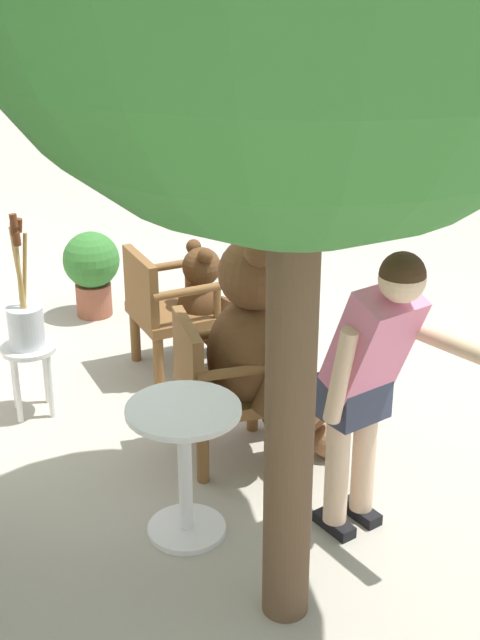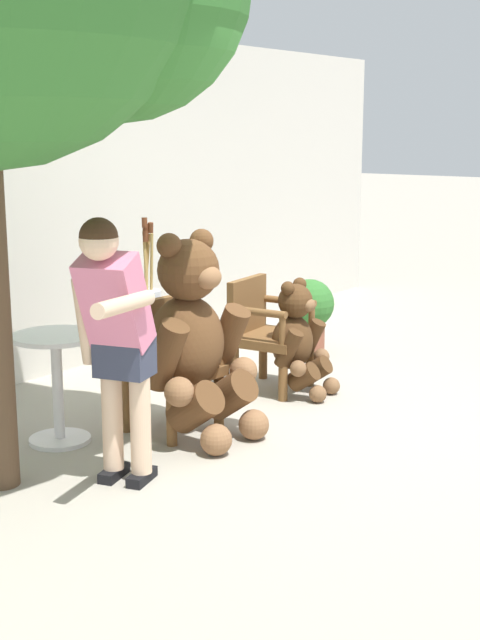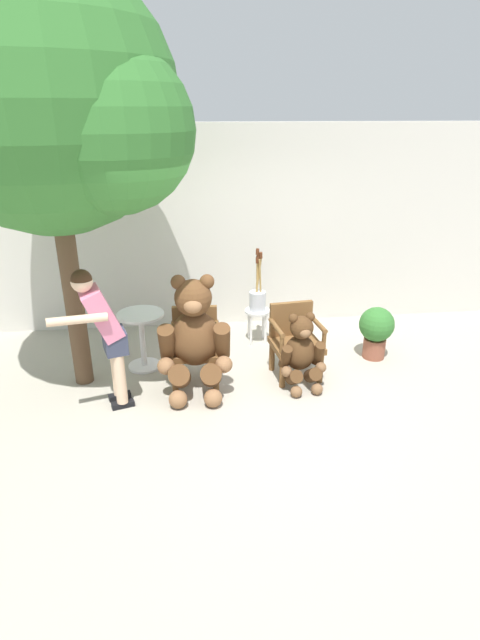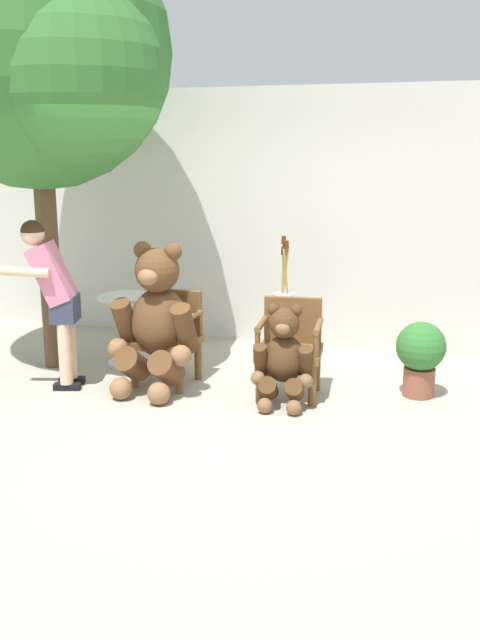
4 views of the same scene
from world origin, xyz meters
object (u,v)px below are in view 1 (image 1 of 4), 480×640
at_px(teddy_bear_small, 206,305).
at_px(wooden_chair_left, 218,385).
at_px(potted_plant, 92,268).
at_px(white_stool, 30,361).
at_px(wooden_chair_right, 165,308).
at_px(teddy_bear_large, 261,346).
at_px(brush_bucket, 25,317).
at_px(round_side_table, 185,456).
at_px(person_visitor, 370,371).

bearing_deg(teddy_bear_small, wooden_chair_left, 166.29).
bearing_deg(potted_plant, white_stool, 155.61).
relative_size(wooden_chair_left, wooden_chair_right, 1.00).
distance_m(white_stool, potted_plant, 1.56).
distance_m(teddy_bear_large, brush_bucket, 1.49).
relative_size(white_stool, round_side_table, 0.64).
xyz_separation_m(wooden_chair_left, potted_plant, (2.29, 0.30, -0.07)).
height_order(teddy_bear_small, white_stool, teddy_bear_small).
relative_size(round_side_table, potted_plant, 1.06).
bearing_deg(person_visitor, teddy_bear_small, 4.59).
relative_size(teddy_bear_small, round_side_table, 1.23).
relative_size(teddy_bear_small, person_visitor, 0.57).
distance_m(wooden_chair_right, round_side_table, 1.84).
relative_size(wooden_chair_right, round_side_table, 1.19).
height_order(wooden_chair_left, person_visitor, person_visitor).
relative_size(brush_bucket, round_side_table, 1.18).
bearing_deg(round_side_table, brush_bucket, 21.14).
xyz_separation_m(wooden_chair_left, person_visitor, (-0.92, -0.46, 0.46)).
distance_m(teddy_bear_small, round_side_table, 1.93).
height_order(person_visitor, brush_bucket, person_visitor).
height_order(wooden_chair_left, teddy_bear_large, teddy_bear_large).
relative_size(teddy_bear_large, potted_plant, 2.00).
distance_m(wooden_chair_right, teddy_bear_small, 0.29).
height_order(wooden_chair_left, white_stool, wooden_chair_left).
bearing_deg(person_visitor, potted_plant, 13.35).
bearing_deg(white_stool, teddy_bear_small, -75.50).
bearing_deg(teddy_bear_small, white_stool, 104.50).
relative_size(wooden_chair_right, teddy_bear_large, 0.63).
relative_size(white_stool, brush_bucket, 0.54).
bearing_deg(teddy_bear_small, teddy_bear_large, 178.34).
relative_size(teddy_bear_large, teddy_bear_small, 1.53).
relative_size(teddy_bear_small, brush_bucket, 1.05).
height_order(wooden_chair_right, white_stool, wooden_chair_right).
distance_m(white_stool, brush_bucket, 0.30).
height_order(teddy_bear_large, person_visitor, person_visitor).
xyz_separation_m(teddy_bear_large, potted_plant, (2.30, 0.56, -0.27)).
relative_size(wooden_chair_right, brush_bucket, 1.01).
distance_m(wooden_chair_right, teddy_bear_large, 1.22).
relative_size(wooden_chair_left, potted_plant, 1.26).
xyz_separation_m(teddy_bear_large, brush_bucket, (0.87, 1.20, -0.01)).
relative_size(wooden_chair_left, teddy_bear_large, 0.63).
bearing_deg(brush_bucket, teddy_bear_large, -125.96).
distance_m(brush_bucket, round_side_table, 1.62).
height_order(wooden_chair_left, potted_plant, wooden_chair_left).
height_order(wooden_chair_left, wooden_chair_right, same).
xyz_separation_m(teddy_bear_large, round_side_table, (-0.62, 0.63, -0.22)).
height_order(wooden_chair_right, potted_plant, wooden_chair_right).
distance_m(person_visitor, potted_plant, 3.34).
height_order(wooden_chair_left, round_side_table, wooden_chair_left).
relative_size(teddy_bear_large, round_side_table, 1.89).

